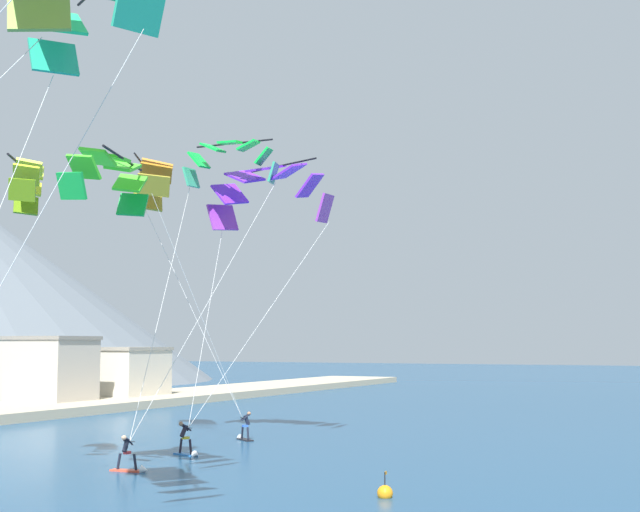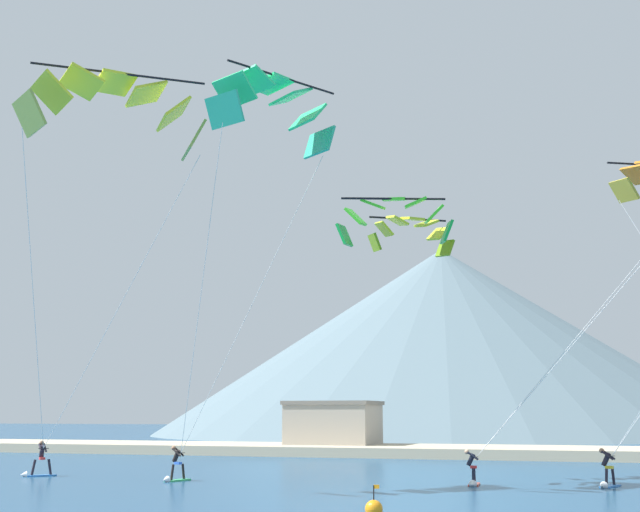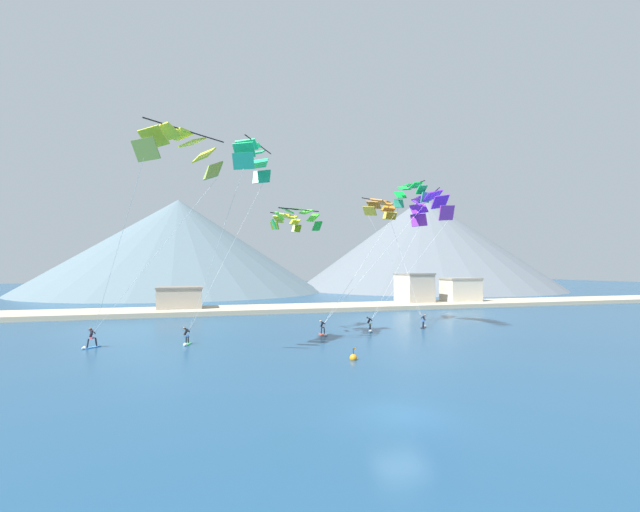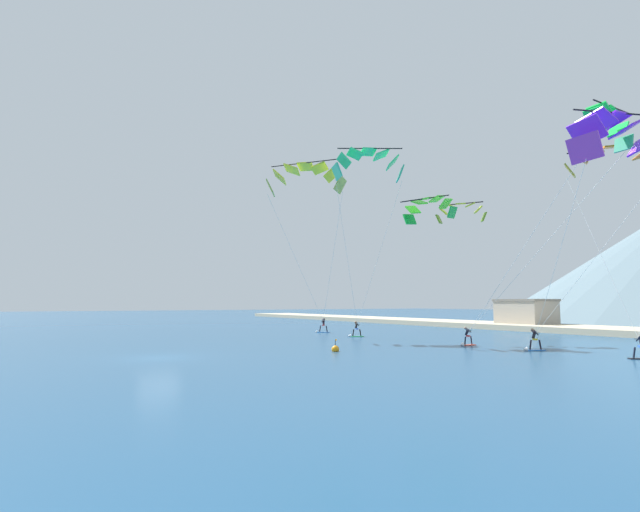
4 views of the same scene
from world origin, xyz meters
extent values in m
plane|color=navy|center=(0.00, 0.00, 0.00)|extent=(400.00, 400.00, 0.00)
cylinder|color=black|center=(15.82, 25.44, 0.41)|extent=(0.23, 0.25, 0.69)
cylinder|color=black|center=(15.99, 25.68, 1.27)|extent=(0.44, 0.36, 0.38)
cylinder|color=black|center=(15.91, 25.87, 1.24)|extent=(0.33, 0.44, 0.03)
cube|color=#E54C33|center=(3.44, 24.10, 0.04)|extent=(0.56, 1.47, 0.07)
cylinder|color=black|center=(3.41, 24.50, 0.40)|extent=(0.13, 0.23, 0.68)
cylinder|color=black|center=(3.48, 23.71, 0.40)|extent=(0.13, 0.23, 0.68)
cube|color=red|center=(3.44, 24.10, 0.78)|extent=(0.30, 0.24, 0.12)
cylinder|color=black|center=(3.33, 24.09, 1.09)|extent=(0.43, 0.24, 0.57)
cylinder|color=black|center=(3.42, 24.21, 1.25)|extent=(0.49, 0.12, 0.37)
cylinder|color=black|center=(3.44, 23.99, 1.25)|extent=(0.49, 0.12, 0.37)
cylinder|color=black|center=(3.61, 24.12, 1.22)|extent=(0.08, 0.52, 0.03)
sphere|color=tan|center=(3.17, 24.08, 1.43)|extent=(0.21, 0.21, 0.21)
cone|color=white|center=(3.52, 23.23, 0.10)|extent=(0.38, 0.33, 0.36)
cube|color=#337FDB|center=(9.10, 24.99, 0.04)|extent=(0.90, 1.50, 0.07)
cylinder|color=#231E28|center=(9.23, 25.37, 0.43)|extent=(0.19, 0.27, 0.72)
cylinder|color=#231E28|center=(8.97, 24.62, 0.43)|extent=(0.19, 0.27, 0.72)
cube|color=yellow|center=(9.10, 24.99, 0.82)|extent=(0.36, 0.32, 0.12)
cylinder|color=#231E28|center=(8.99, 25.03, 1.15)|extent=(0.50, 0.35, 0.61)
cylinder|color=#231E28|center=(9.12, 25.11, 1.32)|extent=(0.51, 0.25, 0.40)
cylinder|color=#231E28|center=(9.04, 24.89, 1.32)|extent=(0.51, 0.25, 0.40)
cylinder|color=black|center=(9.25, 24.94, 1.29)|extent=(0.21, 0.50, 0.03)
sphere|color=#9E7051|center=(8.82, 25.09, 1.51)|extent=(0.22, 0.22, 0.22)
cone|color=white|center=(8.81, 24.17, 0.10)|extent=(0.44, 0.40, 0.36)
cube|color=#337FDB|center=(-17.86, 22.88, 0.04)|extent=(1.28, 1.37, 0.07)
cylinder|color=#231E28|center=(-17.60, 23.18, 0.45)|extent=(0.26, 0.27, 0.76)
cylinder|color=#231E28|center=(-18.12, 22.58, 0.45)|extent=(0.26, 0.27, 0.76)
cube|color=red|center=(-17.86, 22.88, 0.86)|extent=(0.40, 0.40, 0.12)
cylinder|color=#231E28|center=(-17.93, 22.94, 1.21)|extent=(0.47, 0.45, 0.65)
cylinder|color=#231E28|center=(-17.77, 22.97, 1.39)|extent=(0.47, 0.43, 0.42)
cylinder|color=#231E28|center=(-17.94, 22.78, 1.39)|extent=(0.47, 0.43, 0.42)
cylinder|color=black|center=(-17.72, 22.76, 1.36)|extent=(0.37, 0.41, 0.03)
sphere|color=brown|center=(-18.04, 23.04, 1.61)|extent=(0.23, 0.23, 0.23)
cone|color=white|center=(-18.43, 22.23, 0.10)|extent=(0.47, 0.46, 0.36)
cube|color=#33B266|center=(-9.96, 22.20, 0.04)|extent=(0.74, 1.50, 0.07)
cylinder|color=black|center=(-9.88, 22.59, 0.42)|extent=(0.16, 0.26, 0.71)
cylinder|color=black|center=(-10.04, 21.81, 0.42)|extent=(0.16, 0.26, 0.71)
cube|color=blue|center=(-9.96, 22.20, 0.81)|extent=(0.34, 0.28, 0.12)
cylinder|color=black|center=(-10.07, 22.22, 1.13)|extent=(0.48, 0.30, 0.60)
cylinder|color=black|center=(-9.95, 22.31, 1.30)|extent=(0.52, 0.19, 0.39)
cylinder|color=black|center=(-10.00, 22.09, 1.30)|extent=(0.52, 0.19, 0.39)
cylinder|color=black|center=(-9.80, 22.16, 1.27)|extent=(0.14, 0.51, 0.03)
sphere|color=#9E7051|center=(-10.24, 22.26, 1.49)|extent=(0.22, 0.22, 0.22)
cone|color=white|center=(-10.14, 21.35, 0.10)|extent=(0.42, 0.37, 0.36)
cube|color=#AA9828|center=(10.44, 28.16, 13.66)|extent=(1.42, 1.90, 1.21)
cube|color=orange|center=(11.11, 28.51, 14.46)|extent=(1.67, 2.02, 1.06)
cube|color=orange|center=(11.93, 29.05, 14.98)|extent=(1.86, 2.05, 0.80)
cube|color=orange|center=(12.79, 29.72, 15.16)|extent=(1.96, 2.03, 0.45)
cube|color=orange|center=(13.61, 30.44, 14.98)|extent=(1.99, 1.95, 0.80)
cylinder|color=black|center=(12.32, 30.30, 15.31)|extent=(5.18, 2.86, 0.10)
cylinder|color=silver|center=(13.04, 26.97, 7.21)|extent=(5.77, 2.23, 11.94)
cube|color=#32A27B|center=(14.36, 28.45, 14.76)|extent=(1.31, 0.48, 1.17)
cube|color=#11CD40|center=(14.32, 27.91, 15.70)|extent=(1.37, 0.91, 1.05)
cube|color=#11CD40|center=(14.38, 27.03, 16.35)|extent=(1.42, 1.21, 0.73)
cube|color=#11CD40|center=(14.53, 25.97, 16.58)|extent=(1.43, 1.33, 0.29)
cube|color=#11CD40|center=(14.73, 24.92, 16.35)|extent=(1.41, 1.34, 0.73)
cube|color=#11CD40|center=(14.97, 24.07, 15.70)|extent=(1.36, 1.16, 1.05)
cube|color=#32A27B|center=(15.18, 23.57, 14.76)|extent=(1.29, 0.80, 1.17)
cylinder|color=black|center=(15.08, 26.06, 16.65)|extent=(0.25, 4.89, 0.10)
cylinder|color=silver|center=(9.01, 26.34, 7.72)|extent=(10.84, 4.48, 13.02)
cylinder|color=silver|center=(9.44, 23.80, 7.72)|extent=(11.69, 0.66, 13.02)
cube|color=#7928EB|center=(15.97, 25.86, 14.87)|extent=(1.96, 1.85, 1.19)
cube|color=#7928EB|center=(15.75, 24.37, 15.18)|extent=(1.99, 1.75, 0.60)
cube|color=#7928EB|center=(15.69, 22.88, 14.87)|extent=(1.99, 1.52, 1.19)
cube|color=#7928EB|center=(15.81, 21.63, 14.01)|extent=(1.96, 1.34, 1.58)
cube|color=purple|center=(16.07, 20.83, 12.73)|extent=(1.92, 0.89, 1.70)
cylinder|color=black|center=(16.56, 24.30, 15.40)|extent=(2.49, 6.56, 0.10)
cylinder|color=silver|center=(13.08, 26.44, 6.65)|extent=(7.71, 3.03, 10.73)
cylinder|color=silver|center=(12.74, 22.80, 6.65)|extent=(7.04, 4.32, 10.73)
cube|color=#84A341|center=(-7.92, 18.90, 15.22)|extent=(1.67, 1.99, 1.58)
cube|color=yellow|center=(-8.68, 18.38, 16.37)|extent=(2.00, 2.25, 1.37)
cube|color=yellow|center=(-9.63, 17.53, 17.12)|extent=(2.24, 2.36, 0.98)
cube|color=yellow|center=(-10.63, 16.48, 17.39)|extent=(2.36, 2.34, 0.46)
cube|color=yellow|center=(-11.55, 15.36, 17.12)|extent=(2.37, 2.20, 0.98)
cube|color=yellow|center=(-12.28, 14.32, 16.37)|extent=(2.27, 1.93, 1.37)
cube|color=#84A341|center=(-12.71, 13.49, 15.22)|extent=(2.05, 1.56, 1.58)
cylinder|color=black|center=(-10.03, 15.95, 17.54)|extent=(5.93, 4.57, 0.10)
cylinder|color=silver|center=(-12.68, 20.89, 7.95)|extent=(10.12, 3.77, 13.20)
cylinder|color=silver|center=(-15.26, 17.98, 7.95)|extent=(4.96, 9.60, 13.20)
cube|color=#22AB84|center=(-3.19, 22.66, 15.77)|extent=(1.75, 1.39, 1.39)
cube|color=#25DB79|center=(-3.59, 22.07, 16.87)|extent=(1.94, 1.76, 1.22)
cube|color=#25DB79|center=(-4.09, 21.12, 17.61)|extent=(2.07, 1.94, 0.85)
cube|color=#25DB79|center=(-4.62, 19.95, 17.87)|extent=(2.13, 1.93, 0.34)
cube|color=#25DB79|center=(-5.09, 18.75, 17.61)|extent=(2.11, 1.79, 0.85)
cube|color=#25DB79|center=(-5.42, 17.72, 16.87)|extent=(2.03, 1.48, 1.22)
cube|color=#22AB84|center=(-5.57, 17.02, 15.77)|extent=(1.88, 1.03, 1.39)
cylinder|color=black|center=(-3.91, 19.64, 17.97)|extent=(3.16, 5.35, 0.10)
cylinder|color=silver|center=(-6.43, 22.47, 8.20)|extent=(6.78, 0.64, 13.87)
cylinder|color=silver|center=(-7.68, 19.50, 8.20)|extent=(4.28, 5.36, 13.87)
cube|color=#679115|center=(-1.36, 25.77, 11.38)|extent=(0.90, 1.15, 0.93)
cube|color=#CDDB27|center=(-0.92, 26.00, 12.08)|extent=(1.12, 1.29, 0.84)
cube|color=#CDDB27|center=(-0.34, 26.41, 12.54)|extent=(1.28, 1.36, 0.61)
cube|color=#CDDB27|center=(0.30, 26.94, 12.71)|extent=(1.35, 1.36, 0.30)
cube|color=#CDDB27|center=(0.90, 27.52, 12.54)|extent=(1.35, 1.30, 0.61)
cube|color=#CDDB27|center=(1.37, 28.05, 12.08)|extent=(1.28, 1.16, 0.84)
cube|color=#679115|center=(1.64, 28.46, 11.38)|extent=(1.12, 0.96, 0.93)
cylinder|color=black|center=(0.00, 27.28, 12.79)|extent=(3.51, 2.22, 0.10)
cube|color=green|center=(2.63, 23.47, 11.20)|extent=(0.88, 1.23, 1.09)
cube|color=#47F12A|center=(2.12, 23.23, 12.02)|extent=(1.14, 1.29, 0.98)
cube|color=#47F12A|center=(1.32, 22.99, 12.56)|extent=(1.26, 1.33, 0.72)
cube|color=#47F12A|center=(0.37, 22.80, 12.75)|extent=(1.21, 1.35, 0.34)
cube|color=#47F12A|center=(-0.60, 22.68, 12.56)|extent=(1.09, 1.35, 0.72)
cube|color=#47F12A|center=(-1.43, 22.65, 12.02)|extent=(0.83, 1.32, 0.98)
cube|color=green|center=(-1.99, 22.71, 11.20)|extent=(0.51, 1.27, 1.09)
cylinder|color=black|center=(0.45, 22.27, 12.65)|extent=(4.47, 1.72, 0.10)
sphere|color=orange|center=(2.17, 11.93, 0.15)|extent=(0.56, 0.56, 0.56)
cylinder|color=black|center=(2.17, 11.93, 0.65)|extent=(0.04, 0.04, 0.44)
cube|color=orange|center=(2.26, 11.93, 0.83)|extent=(0.18, 0.01, 0.12)
cube|color=#BCAD8E|center=(0.00, 49.82, 0.35)|extent=(180.00, 10.00, 0.70)
cube|color=#A89E8E|center=(-11.52, 51.28, 1.85)|extent=(6.56, 5.30, 3.71)
cube|color=slate|center=(-11.52, 51.28, 3.86)|extent=(6.82, 5.51, 0.30)
camera|label=1|loc=(-27.44, 0.21, 5.37)|focal=50.00mm
camera|label=2|loc=(9.61, -15.93, 3.13)|focal=50.00mm
camera|label=3|loc=(-9.37, -18.41, 6.94)|focal=24.00mm
camera|label=4|loc=(33.09, -7.55, 3.52)|focal=28.00mm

